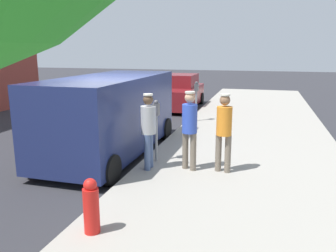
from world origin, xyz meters
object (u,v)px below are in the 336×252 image
Objects in this scene: parking_meter_near at (156,120)px; parked_sedan_ahead at (178,93)px; pedestrian_in_blue at (190,125)px; parked_van at (110,114)px; pedestrian_in_gray at (148,126)px; parking_meter_far at (196,94)px; pedestrian_in_orange at (224,128)px; fire_hydrant at (91,206)px.

parking_meter_near reaches higher than parked_sedan_ahead.
parked_van reaches higher than pedestrian_in_blue.
parked_van is at bearing -89.32° from parked_sedan_ahead.
parking_meter_far is at bearing 90.09° from pedestrian_in_gray.
pedestrian_in_orange is 0.40× the size of parked_sedan_ahead.
parking_meter_near is 0.34× the size of parked_sedan_ahead.
parked_sedan_ahead is at bearing 97.91° from fire_hydrant.
parked_van reaches higher than pedestrian_in_gray.
parked_sedan_ahead is (-2.51, 9.06, -0.44)m from pedestrian_in_blue.
parking_meter_near is at bearing 156.74° from pedestrian_in_blue.
parking_meter_near is 1.00× the size of parking_meter_far.
parked_van is at bearing 157.57° from parking_meter_near.
parking_meter_far reaches higher than fire_hydrant.
pedestrian_in_orange is (0.76, 0.05, -0.02)m from pedestrian_in_blue.
fire_hydrant is (0.09, -2.94, -0.59)m from pedestrian_in_gray.
parking_meter_far is 0.86× the size of pedestrian_in_orange.
fire_hydrant is (1.70, -12.20, -0.18)m from parked_sedan_ahead.
pedestrian_in_blue is 0.34× the size of parked_van.
pedestrian_in_orange is 2.05× the size of fire_hydrant.
pedestrian_in_orange is 3.62m from fire_hydrant.
pedestrian_in_blue is at bearing -74.52° from parked_sedan_ahead.
parked_sedan_ahead is 5.13× the size of fire_hydrant.
pedestrian_in_blue reaches higher than fire_hydrant.
pedestrian_in_orange is at bearing -72.81° from parking_meter_far.
parking_meter_near is 1.77× the size of fire_hydrant.
pedestrian_in_gray is 2.03× the size of fire_hydrant.
parked_sedan_ahead is (-1.60, 3.58, -0.43)m from parking_meter_far.
pedestrian_in_orange is at bearing -11.43° from parking_meter_near.
pedestrian_in_orange reaches higher than parking_meter_far.
pedestrian_in_blue reaches higher than pedestrian_in_orange.
pedestrian_in_blue is 2.09× the size of fire_hydrant.
parking_meter_far is 5.68m from pedestrian_in_orange.
fire_hydrant is at bearing -82.09° from parked_sedan_ahead.
pedestrian_in_orange is 9.59m from parked_sedan_ahead.
pedestrian_in_blue is 3.31m from fire_hydrant.
pedestrian_in_blue is (0.91, -0.39, 0.01)m from parking_meter_near.
parking_meter_near is 3.59m from fire_hydrant.
parking_meter_far reaches higher than parked_sedan_ahead.
parked_sedan_ahead reaches higher than fire_hydrant.
pedestrian_in_orange is at bearing -16.78° from parked_van.
parked_van is at bearing 163.22° from pedestrian_in_orange.
pedestrian_in_blue reaches higher than parked_sedan_ahead.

